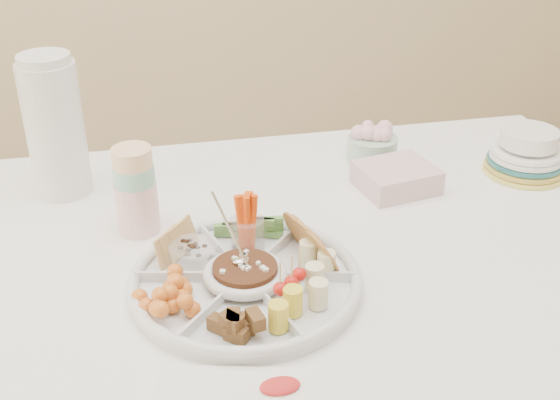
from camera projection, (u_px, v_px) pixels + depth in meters
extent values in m
cylinder|color=silver|center=(245.00, 277.00, 1.16)|extent=(0.45, 0.45, 0.04)
cylinder|color=#4E301D|center=(245.00, 274.00, 1.15)|extent=(0.13, 0.13, 0.04)
cylinder|color=#C3E6B9|center=(134.00, 179.00, 1.28)|extent=(0.09, 0.09, 0.22)
cylinder|color=silver|center=(54.00, 125.00, 1.40)|extent=(0.15, 0.15, 0.30)
cylinder|color=#82B29B|center=(373.00, 143.00, 1.58)|extent=(0.12, 0.12, 0.08)
cube|color=beige|center=(396.00, 178.00, 1.47)|extent=(0.17, 0.16, 0.05)
cylinder|color=gold|center=(527.00, 149.00, 1.52)|extent=(0.19, 0.19, 0.11)
cube|color=white|center=(258.00, 392.00, 0.95)|extent=(0.30, 0.16, 0.01)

